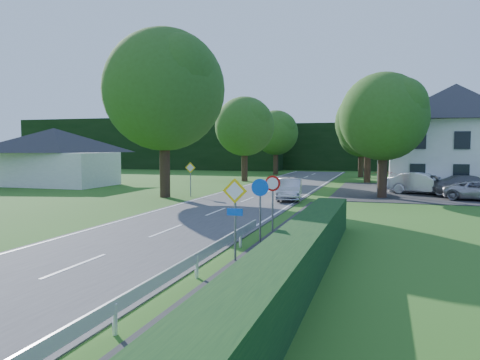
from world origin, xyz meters
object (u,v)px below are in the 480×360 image
(parked_car_grey, at_px, (472,186))
(parked_car_silver_a, at_px, (422,183))
(moving_car, at_px, (290,189))
(parked_car_silver_b, at_px, (480,191))
(streetlight, at_px, (377,134))
(parasol, at_px, (384,181))
(motorcycle, at_px, (293,184))

(parked_car_grey, bearing_deg, parked_car_silver_a, 64.52)
(moving_car, height_order, parked_car_silver_b, moving_car)
(streetlight, relative_size, parked_car_grey, 1.55)
(parked_car_silver_a, bearing_deg, parked_car_silver_b, -119.12)
(parked_car_grey, bearing_deg, parasol, 72.16)
(moving_car, bearing_deg, parked_car_silver_b, 8.20)
(parked_car_silver_a, bearing_deg, parasol, 102.89)
(moving_car, relative_size, motorcycle, 1.96)
(streetlight, bearing_deg, motorcycle, 174.65)
(streetlight, height_order, motorcycle, streetlight)
(motorcycle, bearing_deg, streetlight, -10.25)
(moving_car, height_order, parasol, parasol)
(motorcycle, distance_m, parked_car_silver_b, 13.07)
(parked_car_grey, bearing_deg, parked_car_silver_b, 179.03)
(streetlight, bearing_deg, parasol, 71.10)
(streetlight, bearing_deg, parked_car_silver_b, -16.97)
(streetlight, bearing_deg, moving_car, -135.01)
(moving_car, height_order, motorcycle, moving_car)
(streetlight, height_order, moving_car, streetlight)
(parked_car_silver_b, bearing_deg, motorcycle, 88.38)
(motorcycle, height_order, parasol, parasol)
(moving_car, xyz_separation_m, parasol, (5.89, 6.89, 0.17))
(motorcycle, xyz_separation_m, parked_car_grey, (12.67, -0.41, 0.19))
(streetlight, distance_m, parked_car_silver_a, 5.04)
(parked_car_silver_b, bearing_deg, streetlight, 82.82)
(parked_car_silver_b, relative_size, parasol, 2.38)
(motorcycle, height_order, parked_car_silver_b, parked_car_silver_b)
(parked_car_grey, bearing_deg, streetlight, 86.71)
(motorcycle, relative_size, parked_car_grey, 0.42)
(moving_car, height_order, parked_car_silver_a, parked_car_silver_a)
(streetlight, xyz_separation_m, moving_car, (-5.36, -5.36, -3.73))
(parked_car_grey, xyz_separation_m, parked_car_silver_b, (0.15, -2.18, -0.12))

